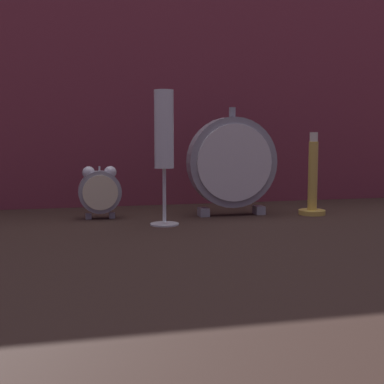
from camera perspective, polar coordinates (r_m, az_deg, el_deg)
name	(u,v)px	position (r m, az deg, el deg)	size (l,w,h in m)	color
ground_plane	(202,226)	(1.02, 1.06, -3.68)	(4.00, 4.00, 0.00)	black
fabric_backdrop_drape	(168,89)	(1.33, -2.55, 10.90)	(1.40, 0.01, 0.57)	brown
alarm_clock_twin_bell	(100,190)	(1.12, -9.81, 0.24)	(0.09, 0.03, 0.11)	gray
mantel_clock_silver	(232,163)	(1.15, 4.30, 3.11)	(0.19, 0.04, 0.23)	gray
champagne_flute	(164,140)	(1.02, -3.00, 5.57)	(0.06, 0.06, 0.26)	silver
brass_candlestick	(313,186)	(1.19, 12.74, 0.65)	(0.06, 0.06, 0.18)	gold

